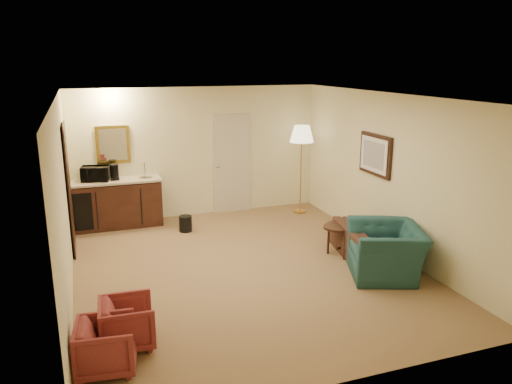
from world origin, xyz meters
The scene contains 12 objects.
ground centered at (0.00, 0.00, 0.00)m, with size 6.00×6.00×0.00m, color olive.
room_walls centered at (-0.10, 0.77, 1.72)m, with size 5.02×6.01×2.61m.
wetbar_cabinet centered at (-1.65, 2.72, 0.46)m, with size 1.64×0.58×0.92m, color #3E1E13.
sofa centered at (1.95, -0.31, 0.36)m, with size 1.83×0.53×0.71m, color black.
teal_armchair centered at (1.90, -0.90, 0.50)m, with size 1.14×0.74×1.00m, color #1E4A4B.
rose_chair_near centered at (-2.15, -2.00, 0.30)m, with size 0.58×0.54×0.60m, color #973731.
rose_chair_far centered at (-1.90, -1.60, 0.30)m, with size 0.58×0.55×0.60m, color #973731.
coffee_table centered at (1.80, 0.06, 0.24)m, with size 0.84×0.57×0.49m, color #321D10.
floor_lamp centered at (2.01, 2.40, 0.92)m, with size 0.49×0.49×1.83m, color gold.
waste_bin centered at (-0.51, 2.00, 0.15)m, with size 0.24×0.24×0.30m, color black.
microwave centered at (-2.02, 2.75, 1.09)m, with size 0.50×0.27×0.34m, color black.
coffee_maker centered at (-1.68, 2.71, 1.07)m, with size 0.16×0.16×0.30m, color black.
Camera 1 is at (-2.21, -6.77, 3.09)m, focal length 35.00 mm.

